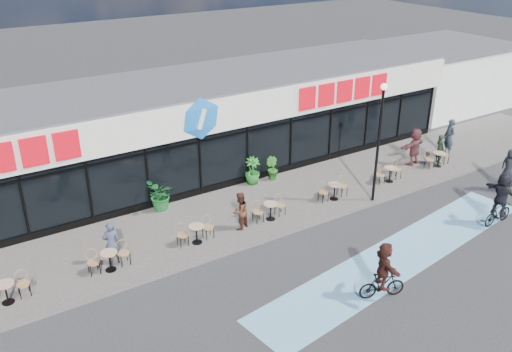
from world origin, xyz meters
The scene contains 24 objects.
ground centered at (0.00, 0.00, 0.00)m, with size 120.00×120.00×0.00m, color #28282B.
sidewalk centered at (0.00, 4.50, 0.05)m, with size 44.00×5.00×0.10m, color #5F5954.
bike_lane centered at (4.00, -1.50, 0.01)m, with size 14.00×2.20×0.01m, color #6BA6CB.
building centered at (0.00, 9.93, 2.34)m, with size 30.60×6.57×4.75m.
neighbour_building centered at (20.50, 11.00, 2.06)m, with size 9.20×7.20×4.11m.
lamp_post centered at (6.18, 2.30, 3.26)m, with size 0.28×0.28×5.34m.
bistro_set_1 centered at (-8.95, 3.40, 0.56)m, with size 1.54×0.62×0.90m.
bistro_set_2 centered at (-5.52, 3.40, 0.56)m, with size 1.54×0.62×0.90m.
bistro_set_3 centered at (-2.09, 3.40, 0.56)m, with size 1.54×0.62×0.90m.
bistro_set_4 centered at (1.35, 3.40, 0.56)m, with size 1.54×0.62×0.90m.
bistro_set_5 centered at (4.78, 3.40, 0.56)m, with size 1.54×0.62×0.90m.
bistro_set_6 centered at (8.21, 3.40, 0.56)m, with size 1.54×0.62×0.90m.
bistro_set_7 centered at (11.65, 3.40, 0.56)m, with size 1.54×0.62×0.90m.
potted_plant_left centered at (-2.17, 6.53, 0.78)m, with size 1.23×1.07×1.37m, color #195925.
potted_plant_mid centered at (2.57, 6.68, 0.75)m, with size 0.73×0.73×1.30m, color #1A5D1C.
potted_plant_right centered at (3.63, 6.59, 0.65)m, with size 0.61×0.49×1.11m, color #24671D.
patron_left centered at (-5.28, 3.67, 0.95)m, with size 0.62×0.41×1.69m, color #343C51.
patron_right centered at (-0.12, 3.34, 0.90)m, with size 0.77×0.60×1.59m, color #472619.
pedestrian_a centered at (13.31, 4.13, 1.08)m, with size 0.72×0.47×1.96m, color #27313C.
pedestrian_b centered at (12.03, 3.61, 0.87)m, with size 0.56×0.37×1.53m, color black.
pedestrian_c centered at (10.75, 4.18, 1.07)m, with size 1.80×0.57×1.94m, color brown.
cyclist_a centered at (9.16, -1.91, 1.12)m, with size 1.63×1.74×2.32m.
cyclist_b centered at (12.34, -0.10, 0.78)m, with size 1.63×0.79×2.02m.
cyclist_c centered at (1.59, -2.92, 0.98)m, with size 1.65×1.58×2.08m.
Camera 1 is at (-9.82, -13.09, 11.23)m, focal length 38.00 mm.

